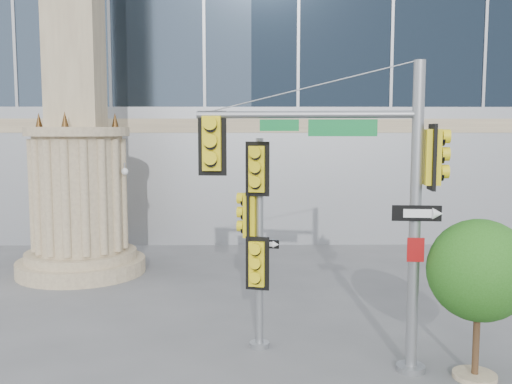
{
  "coord_description": "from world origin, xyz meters",
  "views": [
    {
      "loc": [
        -0.14,
        -10.71,
        4.97
      ],
      "look_at": [
        0.03,
        2.0,
        3.61
      ],
      "focal_mm": 40.0,
      "sensor_mm": 36.0,
      "label": 1
    }
  ],
  "objects": [
    {
      "name": "monument",
      "position": [
        -6.0,
        9.0,
        5.52
      ],
      "size": [
        4.4,
        4.4,
        16.6
      ],
      "color": "gray",
      "rests_on": "ground"
    },
    {
      "name": "secondary_signal_pole",
      "position": [
        0.04,
        1.91,
        2.83
      ],
      "size": [
        0.83,
        0.74,
        4.82
      ],
      "rotation": [
        0.0,
        0.0,
        -0.24
      ],
      "color": "slate",
      "rests_on": "ground"
    },
    {
      "name": "street_tree",
      "position": [
        4.47,
        0.29,
        2.14
      ],
      "size": [
        2.08,
        2.04,
        3.25
      ],
      "color": "gray",
      "rests_on": "ground"
    },
    {
      "name": "main_signal_pole",
      "position": [
        2.09,
        0.75,
        3.94
      ],
      "size": [
        4.91,
        0.92,
        6.36
      ],
      "rotation": [
        0.0,
        0.0,
        -0.1
      ],
      "color": "slate",
      "rests_on": "ground"
    }
  ]
}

